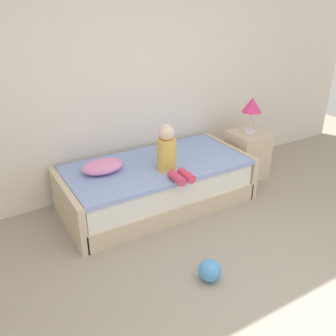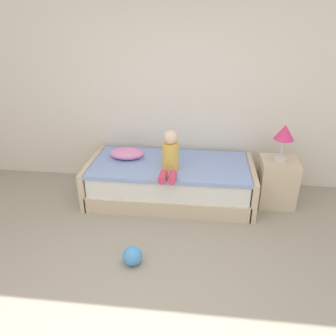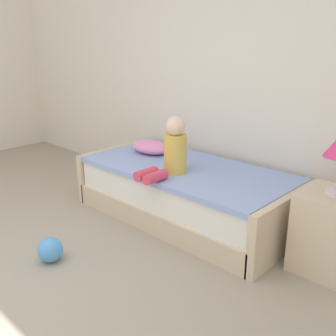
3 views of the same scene
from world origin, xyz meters
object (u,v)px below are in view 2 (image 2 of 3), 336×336
(nightstand, at_px, (277,182))
(pillow, at_px, (127,153))
(toy_ball, at_px, (132,256))
(child_figure, at_px, (170,155))
(bed, at_px, (170,181))
(table_lamp, at_px, (284,134))

(nightstand, bearing_deg, pillow, 177.78)
(pillow, relative_size, toy_ball, 2.28)
(child_figure, bearing_deg, bed, 95.34)
(bed, relative_size, child_figure, 4.14)
(bed, relative_size, toy_ball, 10.95)
(bed, xyz_separation_m, toy_ball, (-0.23, -1.32, -0.15))
(child_figure, xyz_separation_m, pillow, (-0.60, 0.33, -0.14))
(pillow, distance_m, toy_ball, 1.54)
(bed, distance_m, table_lamp, 1.52)
(bed, distance_m, child_figure, 0.51)
(nightstand, height_order, toy_ball, nightstand)
(bed, xyz_separation_m, nightstand, (1.35, 0.03, 0.05))
(table_lamp, relative_size, child_figure, 0.88)
(nightstand, height_order, child_figure, child_figure)
(table_lamp, xyz_separation_m, toy_ball, (-1.58, -1.34, -0.84))
(table_lamp, relative_size, toy_ball, 2.34)
(bed, distance_m, pillow, 0.67)
(bed, xyz_separation_m, child_figure, (0.02, -0.23, 0.46))
(bed, height_order, toy_ball, bed)
(bed, distance_m, toy_ball, 1.35)
(nightstand, bearing_deg, toy_ball, -139.52)
(table_lamp, bearing_deg, child_figure, -169.19)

